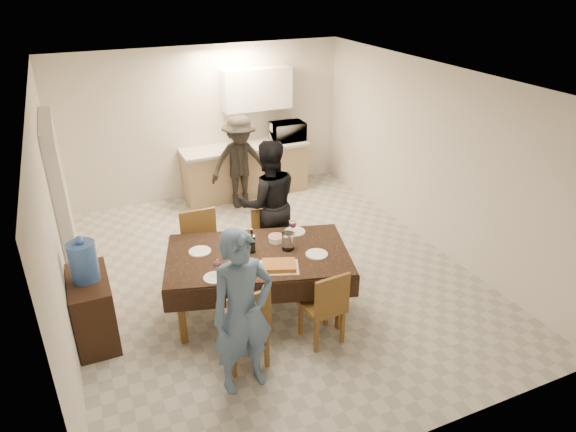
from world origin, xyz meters
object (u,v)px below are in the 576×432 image
(water_pitcher, at_px, (288,241))
(person_far, at_px, (268,203))
(microwave, at_px, (288,131))
(person_near, at_px, (243,313))
(console, at_px, (93,309))
(person_kitchen, at_px, (240,162))
(wine_bottle, at_px, (252,241))
(savoury_tart, at_px, (279,266))
(water_jug, at_px, (83,262))
(dining_table, at_px, (258,256))

(water_pitcher, xyz_separation_m, person_far, (0.20, 1.10, -0.03))
(microwave, distance_m, person_near, 5.06)
(microwave, bearing_deg, person_near, 61.49)
(console, bearing_deg, person_far, 18.14)
(water_pitcher, distance_m, microwave, 3.77)
(console, height_order, person_kitchen, person_kitchen)
(wine_bottle, relative_size, savoury_tart, 0.70)
(person_kitchen, bearing_deg, water_jug, -134.55)
(dining_table, relative_size, microwave, 3.89)
(console, height_order, wine_bottle, wine_bottle)
(person_near, height_order, person_far, person_far)
(water_jug, height_order, microwave, microwave)
(wine_bottle, relative_size, person_kitchen, 0.19)
(dining_table, bearing_deg, microwave, 77.06)
(water_jug, distance_m, microwave, 4.85)
(water_jug, distance_m, savoury_tart, 2.05)
(person_far, bearing_deg, water_pitcher, 87.75)
(dining_table, bearing_deg, water_jug, -172.49)
(water_pitcher, bearing_deg, wine_bottle, 165.96)
(water_jug, distance_m, person_far, 2.51)
(console, bearing_deg, savoury_tart, -18.52)
(wine_bottle, relative_size, person_near, 0.17)
(console, bearing_deg, water_jug, 90.00)
(person_near, bearing_deg, water_jug, 128.78)
(console, relative_size, savoury_tart, 1.98)
(console, bearing_deg, person_near, -45.72)
(person_near, bearing_deg, water_pitcher, 42.51)
(console, relative_size, water_pitcher, 3.96)
(water_pitcher, height_order, person_near, person_near)
(person_far, bearing_deg, dining_table, 70.41)
(console, distance_m, wine_bottle, 1.89)
(dining_table, relative_size, person_near, 1.34)
(wine_bottle, distance_m, person_kitchen, 3.02)
(person_far, bearing_deg, person_near, 70.41)
(microwave, height_order, person_far, person_far)
(dining_table, distance_m, person_kitchen, 3.05)
(savoury_tart, distance_m, person_kitchen, 3.40)
(water_jug, distance_m, person_near, 1.85)
(person_far, bearing_deg, savoury_tart, 80.58)
(dining_table, relative_size, water_jug, 5.34)
(console, distance_m, water_pitcher, 2.27)
(water_pitcher, xyz_separation_m, person_kitchen, (0.45, 3.00, -0.12))
(water_pitcher, distance_m, person_near, 1.35)
(wine_bottle, bearing_deg, person_near, -114.44)
(water_jug, distance_m, water_pitcher, 2.21)
(water_pitcher, relative_size, savoury_tart, 0.50)
(water_jug, xyz_separation_m, person_far, (2.39, 0.78, -0.11))
(dining_table, distance_m, water_jug, 1.87)
(water_jug, xyz_separation_m, savoury_tart, (1.94, -0.65, -0.16))
(water_pitcher, height_order, person_kitchen, person_kitchen)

